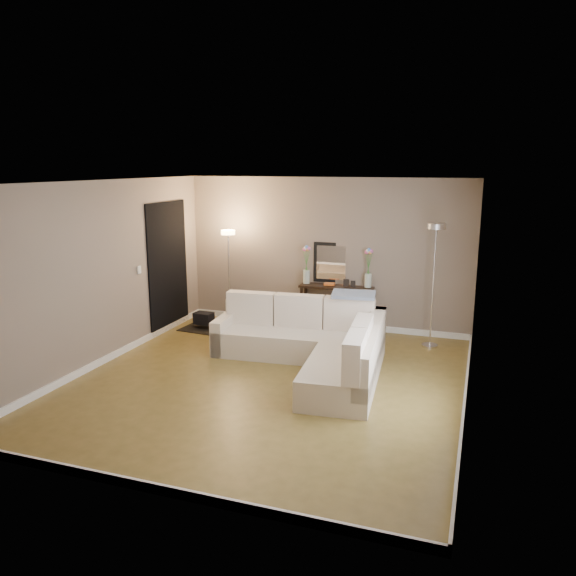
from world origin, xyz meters
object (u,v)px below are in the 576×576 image
(sectional_sofa, at_px, (315,344))
(floor_lamp_unlit, at_px, (435,261))
(floor_lamp_lit, at_px, (229,259))
(console_table, at_px, (332,305))

(sectional_sofa, bearing_deg, floor_lamp_unlit, 44.18)
(floor_lamp_unlit, bearing_deg, floor_lamp_lit, 178.35)
(sectional_sofa, bearing_deg, console_table, 97.71)
(console_table, relative_size, floor_lamp_lit, 0.75)
(console_table, distance_m, floor_lamp_lit, 1.97)
(console_table, distance_m, floor_lamp_unlit, 1.99)
(console_table, xyz_separation_m, floor_lamp_lit, (-1.79, -0.30, 0.76))
(console_table, bearing_deg, floor_lamp_lit, -170.37)
(console_table, relative_size, floor_lamp_unlit, 0.66)
(console_table, bearing_deg, floor_lamp_unlit, -13.33)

